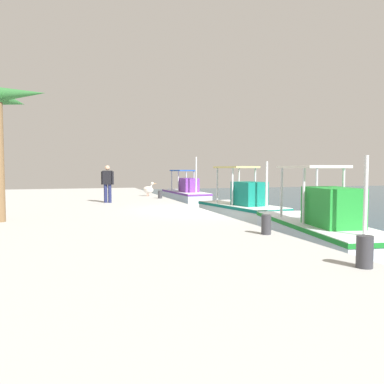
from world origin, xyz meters
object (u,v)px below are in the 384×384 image
object	(u,v)px
pelican	(148,189)
fisherman_standing	(108,182)
mooring_bollard_nearest	(160,194)
mooring_bollard_third	(365,252)
fishing_boat_nearest	(185,194)
fishing_boat_second	(242,208)
mooring_bollard_second	(266,225)
fishing_boat_third	(320,227)

from	to	relation	value
pelican	fisherman_standing	size ratio (longest dim) A/B	0.48
mooring_bollard_nearest	mooring_bollard_third	xyz separation A→B (m)	(15.09, 0.00, 0.05)
fishing_boat_nearest	mooring_bollard_third	bearing A→B (deg)	-8.46
fishing_boat_second	mooring_bollard_nearest	distance (m)	5.04
fishing_boat_second	mooring_bollard_nearest	size ratio (longest dim) A/B	12.50
pelican	mooring_bollard_third	world-z (taller)	pelican
pelican	mooring_bollard_third	size ratio (longest dim) A/B	1.61
fishing_boat_nearest	fisherman_standing	world-z (taller)	fishing_boat_nearest
fishing_boat_second	mooring_bollard_third	xyz separation A→B (m)	(10.98, -2.90, 0.44)
fishing_boat_nearest	pelican	world-z (taller)	fishing_boat_nearest
fishing_boat_second	pelican	world-z (taller)	fishing_boat_second
mooring_bollard_third	fishing_boat_second	bearing A→B (deg)	165.21
fisherman_standing	mooring_bollard_second	bearing A→B (deg)	16.19
fishing_boat_third	fisherman_standing	size ratio (longest dim) A/B	3.78
mooring_bollard_nearest	fishing_boat_nearest	bearing A→B (deg)	152.10
fisherman_standing	mooring_bollard_third	size ratio (longest dim) A/B	3.36
mooring_bollard_second	mooring_bollard_third	bearing A→B (deg)	-0.00
fishing_boat_nearest	mooring_bollard_third	xyz separation A→B (m)	(20.98, -3.12, 0.45)
fisherman_standing	fishing_boat_third	bearing A→B (deg)	33.53
mooring_bollard_second	mooring_bollard_third	xyz separation A→B (m)	(3.28, -0.00, 0.02)
fisherman_standing	mooring_bollard_nearest	bearing A→B (deg)	122.31
fishing_boat_nearest	mooring_bollard_second	world-z (taller)	fishing_boat_nearest
fishing_boat_second	mooring_bollard_second	bearing A→B (deg)	-20.64
fishing_boat_nearest	mooring_bollard_nearest	size ratio (longest dim) A/B	15.39
fishing_boat_nearest	pelican	size ratio (longest dim) A/B	7.70
pelican	mooring_bollard_nearest	bearing A→B (deg)	9.01
fishing_boat_nearest	mooring_bollard_second	xyz separation A→B (m)	(17.70, -3.12, 0.43)
fishing_boat_third	mooring_bollard_second	size ratio (longest dim) A/B	13.82
mooring_bollard_third	mooring_bollard_nearest	bearing A→B (deg)	-180.00
fishing_boat_third	mooring_bollard_third	size ratio (longest dim) A/B	12.71
mooring_bollard_nearest	mooring_bollard_second	distance (m)	11.80
fishing_boat_third	pelican	world-z (taller)	fishing_boat_third
fisherman_standing	mooring_bollard_third	xyz separation A→B (m)	(13.25, 2.90, -0.70)
pelican	mooring_bollard_second	distance (m)	13.63
fishing_boat_nearest	mooring_bollard_nearest	bearing A→B (deg)	-27.90
fishing_boat_third	mooring_bollard_second	xyz separation A→B (m)	(1.58, -2.66, 0.42)
fishing_boat_second	fishing_boat_third	distance (m)	6.12
fishing_boat_second	mooring_bollard_second	distance (m)	8.23
fishing_boat_nearest	mooring_bollard_second	bearing A→B (deg)	-10.00
fishing_boat_third	pelican	size ratio (longest dim) A/B	7.87
mooring_bollard_second	fisherman_standing	bearing A→B (deg)	-163.81
mooring_bollard_nearest	fisherman_standing	bearing A→B (deg)	-57.69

